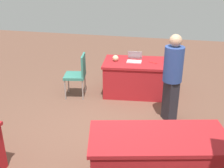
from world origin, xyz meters
TOP-DOWN VIEW (x-y plane):
  - ground_plane at (0.00, 0.00)m, footprint 14.40×14.40m
  - table_foreground at (-0.27, -1.80)m, footprint 1.51×1.07m
  - table_mid_left at (-0.96, 1.00)m, footprint 1.87×1.15m
  - chair_tucked_left at (0.93, -1.34)m, footprint 0.51×0.51m
  - person_attendee_standing at (-1.07, -0.74)m, footprint 0.47×0.47m
  - laptop_silver at (-0.23, -1.82)m, footprint 0.33×0.31m
  - yarn_ball at (0.18, -1.74)m, footprint 0.13×0.13m
  - scissors_red at (-0.65, -1.81)m, footprint 0.18×0.11m

SIDE VIEW (x-z plane):
  - ground_plane at x=0.00m, z-range 0.00..0.00m
  - table_foreground at x=-0.27m, z-range 0.00..0.75m
  - table_mid_left at x=-0.96m, z-range 0.00..0.75m
  - chair_tucked_left at x=0.93m, z-range 0.07..1.03m
  - scissors_red at x=-0.65m, z-range 0.75..0.76m
  - laptop_silver at x=-0.23m, z-range 0.69..0.89m
  - yarn_ball at x=0.18m, z-range 0.75..0.88m
  - person_attendee_standing at x=-1.07m, z-range 0.09..1.73m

